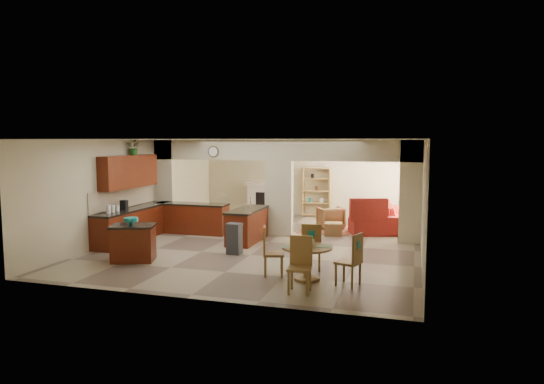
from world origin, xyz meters
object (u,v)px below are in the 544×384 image
(sofa, at_px, (397,216))
(armchair, at_px, (331,218))
(kitchen_island, at_px, (133,243))
(dining_table, at_px, (307,257))

(sofa, distance_m, armchair, 2.11)
(kitchen_island, distance_m, armchair, 6.55)
(kitchen_island, xyz_separation_m, sofa, (5.69, 6.03, -0.02))
(kitchen_island, height_order, armchair, kitchen_island)
(sofa, bearing_deg, kitchen_island, 129.89)
(kitchen_island, height_order, sofa, kitchen_island)
(dining_table, bearing_deg, armchair, 95.06)
(dining_table, bearing_deg, kitchen_island, 174.93)
(sofa, xyz_separation_m, armchair, (-2.03, -0.60, -0.06))
(sofa, height_order, armchair, sofa)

